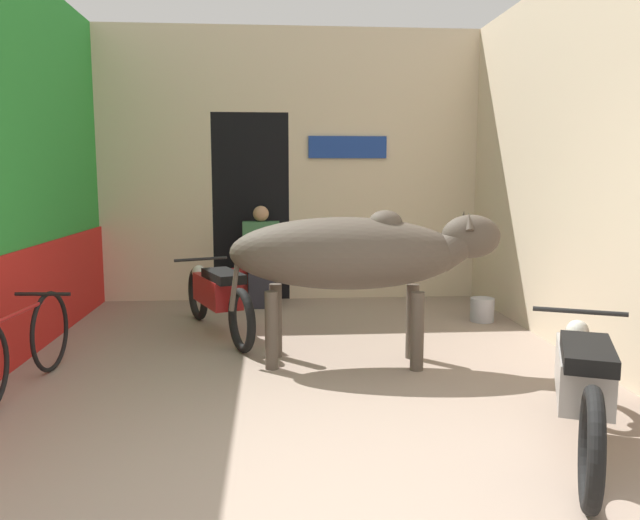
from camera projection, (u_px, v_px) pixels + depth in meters
wall_back_with_doorway at (276, 181)px, 8.18m from camera, size 4.82×0.93×3.44m
wall_right_with_door at (589, 164)px, 5.39m from camera, size 0.22×5.42×3.44m
cow at (356, 254)px, 5.22m from camera, size 2.30×0.85×1.32m
motorcycle_near at (583, 381)px, 3.60m from camera, size 0.93×1.87×0.73m
motorcycle_far at (217, 295)px, 6.26m from camera, size 0.91×1.92×0.72m
bicycle at (20, 347)px, 4.60m from camera, size 0.44×1.67×0.68m
shopkeeper_seated at (261, 254)px, 7.61m from camera, size 0.45×0.33×1.23m
plastic_stool at (240, 286)px, 7.75m from camera, size 0.29×0.29×0.45m
bucket at (482, 310)px, 6.87m from camera, size 0.26×0.26×0.26m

